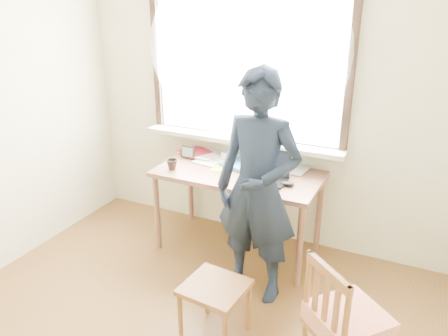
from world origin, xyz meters
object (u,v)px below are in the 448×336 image
at_px(work_chair, 215,293).
at_px(person, 258,189).
at_px(mug_dark, 172,165).
at_px(mug_white, 227,157).
at_px(side_chair, 346,323).
at_px(desk, 238,180).
at_px(laptop, 268,173).

bearing_deg(work_chair, person, 83.97).
relative_size(mug_dark, person, 0.06).
bearing_deg(mug_white, person, -50.72).
relative_size(side_chair, person, 0.49).
distance_m(mug_white, person, 0.88).
bearing_deg(side_chair, desk, 135.99).
distance_m(desk, laptop, 0.30).
relative_size(desk, work_chair, 3.30).
distance_m(laptop, side_chair, 1.41).
bearing_deg(person, laptop, 104.02).
bearing_deg(mug_white, mug_dark, -131.32).
bearing_deg(person, mug_white, 132.10).
relative_size(mug_white, mug_dark, 1.15).
height_order(mug_dark, work_chair, mug_dark).
xyz_separation_m(laptop, side_chair, (0.86, -1.06, -0.35)).
distance_m(desk, mug_dark, 0.58).
relative_size(mug_white, person, 0.06).
bearing_deg(mug_white, desk, -44.92).
height_order(desk, work_chair, desk).
distance_m(laptop, person, 0.47).
height_order(laptop, mug_dark, laptop).
relative_size(desk, mug_white, 12.54).
relative_size(work_chair, person, 0.25).
bearing_deg(desk, work_chair, -74.00).
height_order(work_chair, side_chair, side_chair).
relative_size(laptop, mug_white, 3.03).
bearing_deg(mug_dark, desk, 19.64).
bearing_deg(laptop, work_chair, -88.31).
bearing_deg(mug_white, work_chair, -68.26).
distance_m(mug_white, mug_dark, 0.51).
bearing_deg(laptop, side_chair, -50.94).
height_order(mug_white, mug_dark, mug_dark).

